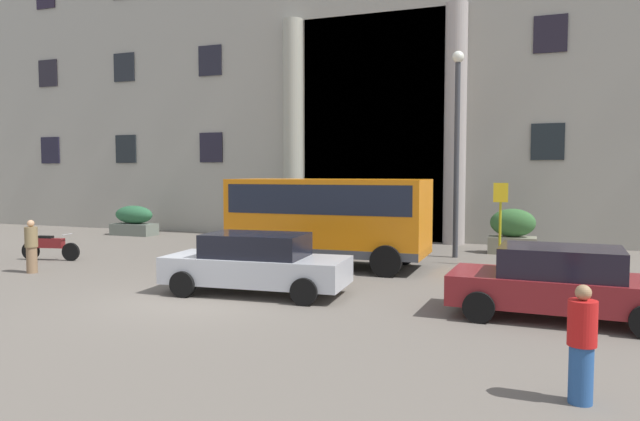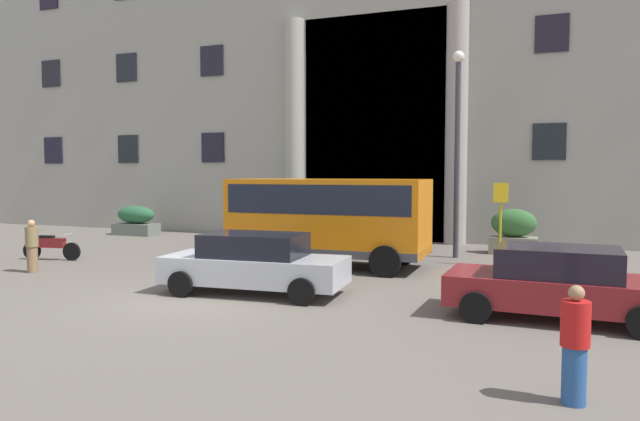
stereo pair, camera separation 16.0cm
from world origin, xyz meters
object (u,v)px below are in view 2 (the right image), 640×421
(parked_coupe_end, at_px, (254,263))
(lamppost_plaza_centre, at_px, (457,137))
(pedestrian_man_crossing, at_px, (32,246))
(motorcycle_far_end, at_px, (277,262))
(hedge_planter_entrance_left, at_px, (136,221))
(parked_estate_mid, at_px, (557,283))
(pedestrian_woman_with_bag, at_px, (575,345))
(hedge_planter_east, at_px, (343,228))
(orange_minibus, at_px, (328,214))
(bus_stop_sign, at_px, (500,215))
(hedge_planter_west, at_px, (262,222))
(hedge_planter_far_east, at_px, (514,232))
(motorcycle_near_kerb, at_px, (50,246))

(parked_coupe_end, height_order, lamppost_plaza_centre, lamppost_plaza_centre)
(pedestrian_man_crossing, bearing_deg, motorcycle_far_end, 10.07)
(hedge_planter_entrance_left, xyz_separation_m, parked_estate_mid, (18.12, -9.71, 0.07))
(pedestrian_woman_with_bag, xyz_separation_m, lamppost_plaza_centre, (-3.25, 12.35, 3.36))
(parked_estate_mid, relative_size, lamppost_plaza_centre, 0.61)
(hedge_planter_east, xyz_separation_m, pedestrian_woman_with_bag, (7.96, -14.04, 0.05))
(parked_coupe_end, xyz_separation_m, parked_estate_mid, (6.79, -0.02, -0.01))
(hedge_planter_entrance_left, distance_m, pedestrian_man_crossing, 10.18)
(pedestrian_man_crossing, bearing_deg, lamppost_plaza_centre, 30.74)
(orange_minibus, distance_m, lamppost_plaza_centre, 5.42)
(orange_minibus, distance_m, hedge_planter_east, 5.30)
(bus_stop_sign, xyz_separation_m, lamppost_plaza_centre, (-1.56, 1.45, 2.51))
(hedge_planter_entrance_left, distance_m, parked_coupe_end, 14.91)
(bus_stop_sign, distance_m, hedge_planter_entrance_left, 16.92)
(bus_stop_sign, bearing_deg, hedge_planter_west, 161.55)
(lamppost_plaza_centre, bearing_deg, hedge_planter_entrance_left, 172.89)
(pedestrian_man_crossing, distance_m, lamppost_plaza_centre, 13.86)
(bus_stop_sign, height_order, motorcycle_far_end, bus_stop_sign)
(parked_estate_mid, height_order, pedestrian_man_crossing, pedestrian_man_crossing)
(orange_minibus, height_order, hedge_planter_entrance_left, orange_minibus)
(hedge_planter_far_east, xyz_separation_m, motorcycle_near_kerb, (-14.39, -7.16, -0.33))
(hedge_planter_east, relative_size, lamppost_plaza_centre, 0.29)
(hedge_planter_entrance_left, xyz_separation_m, lamppost_plaza_centre, (15.00, -1.87, 3.46))
(orange_minibus, xyz_separation_m, pedestrian_man_crossing, (-7.71, -4.17, -0.85))
(orange_minibus, xyz_separation_m, pedestrian_woman_with_bag, (6.68, -8.97, -0.87))
(orange_minibus, height_order, lamppost_plaza_centre, lamppost_plaza_centre)
(orange_minibus, bearing_deg, hedge_planter_entrance_left, 154.81)
(parked_coupe_end, relative_size, lamppost_plaza_centre, 0.65)
(motorcycle_near_kerb, height_order, lamppost_plaza_centre, lamppost_plaza_centre)
(parked_coupe_end, height_order, parked_estate_mid, parked_coupe_end)
(hedge_planter_entrance_left, bearing_deg, lamppost_plaza_centre, -7.11)
(hedge_planter_west, relative_size, pedestrian_man_crossing, 1.21)
(pedestrian_woman_with_bag, height_order, lamppost_plaza_centre, lamppost_plaza_centre)
(orange_minibus, bearing_deg, pedestrian_man_crossing, -152.40)
(hedge_planter_entrance_left, bearing_deg, hedge_planter_east, -0.99)
(hedge_planter_far_east, distance_m, parked_estate_mid, 9.60)
(pedestrian_woman_with_bag, distance_m, pedestrian_man_crossing, 15.17)
(hedge_planter_east, distance_m, pedestrian_woman_with_bag, 16.14)
(hedge_planter_entrance_left, height_order, motorcycle_near_kerb, hedge_planter_entrance_left)
(pedestrian_man_crossing, bearing_deg, orange_minibus, 25.04)
(pedestrian_woman_with_bag, bearing_deg, hedge_planter_far_east, 170.60)
(hedge_planter_entrance_left, distance_m, hedge_planter_west, 6.59)
(bus_stop_sign, xyz_separation_m, motorcycle_far_end, (-5.58, -4.40, -1.16))
(parked_coupe_end, bearing_deg, orange_minibus, 82.50)
(pedestrian_woman_with_bag, bearing_deg, hedge_planter_east, -165.74)
(bus_stop_sign, relative_size, parked_estate_mid, 0.60)
(hedge_planter_far_east, bearing_deg, parked_estate_mid, -82.11)
(orange_minibus, bearing_deg, pedestrian_woman_with_bag, -54.17)
(parked_coupe_end, distance_m, motorcycle_near_kerb, 9.22)
(parked_coupe_end, xyz_separation_m, lamppost_plaza_centre, (3.67, 7.82, 3.38))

